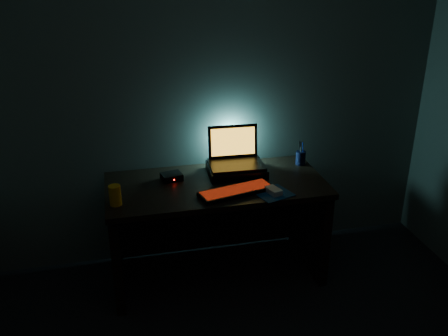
# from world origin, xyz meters

# --- Properties ---
(room) EXTENTS (3.50, 4.00, 2.50)m
(room) POSITION_xyz_m (0.00, 0.00, 1.25)
(room) COLOR black
(room) RESTS_ON ground
(desk) EXTENTS (1.50, 0.70, 0.75)m
(desk) POSITION_xyz_m (0.00, 1.67, 0.49)
(desk) COLOR black
(desk) RESTS_ON ground
(riser) EXTENTS (0.41, 0.32, 0.06)m
(riser) POSITION_xyz_m (0.17, 1.74, 0.78)
(riser) COLOR black
(riser) RESTS_ON desk
(laptop) EXTENTS (0.39, 0.30, 0.26)m
(laptop) POSITION_xyz_m (0.18, 1.79, 0.87)
(laptop) COLOR black
(laptop) RESTS_ON riser
(keyboard) EXTENTS (0.52, 0.27, 0.03)m
(keyboard) POSITION_xyz_m (0.10, 1.44, 0.76)
(keyboard) COLOR black
(keyboard) RESTS_ON desk
(mousepad) EXTENTS (0.27, 0.26, 0.00)m
(mousepad) POSITION_xyz_m (0.33, 1.38, 0.75)
(mousepad) COLOR navy
(mousepad) RESTS_ON desk
(mouse) EXTENTS (0.10, 0.13, 0.03)m
(mouse) POSITION_xyz_m (0.33, 1.38, 0.77)
(mouse) COLOR #9B9A9F
(mouse) RESTS_ON mousepad
(pen_cup) EXTENTS (0.09, 0.09, 0.10)m
(pen_cup) POSITION_xyz_m (0.68, 1.80, 0.80)
(pen_cup) COLOR black
(pen_cup) RESTS_ON desk
(juice_glass) EXTENTS (0.08, 0.08, 0.13)m
(juice_glass) POSITION_xyz_m (-0.68, 1.45, 0.82)
(juice_glass) COLOR orange
(juice_glass) RESTS_ON desk
(router) EXTENTS (0.16, 0.14, 0.05)m
(router) POSITION_xyz_m (-0.29, 1.74, 0.77)
(router) COLOR black
(router) RESTS_ON desk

